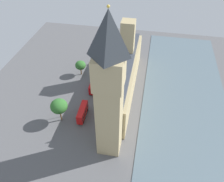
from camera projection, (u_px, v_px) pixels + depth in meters
ground_plane at (119, 89)px, 113.65m from camera, size 129.97×129.97×0.00m
river_thames at (184, 97)px, 109.11m from camera, size 37.77×116.97×0.25m
parliament_building at (124, 74)px, 108.65m from camera, size 10.99×59.11×30.36m
clock_tower at (109, 91)px, 70.15m from camera, size 9.01×9.01×53.63m
car_black_near_tower at (104, 62)px, 130.30m from camera, size 2.03×4.78×1.74m
car_dark_green_opposite_hall at (96, 76)px, 120.16m from camera, size 2.17×4.81×1.74m
double_decker_bus_corner at (94, 85)px, 111.96m from camera, size 2.83×10.55×4.75m
double_decker_bus_leading at (82, 112)px, 98.19m from camera, size 3.00×10.60×4.75m
pedestrian_far_end at (112, 70)px, 124.11m from camera, size 0.70×0.63×1.70m
pedestrian_kerbside at (107, 82)px, 116.88m from camera, size 0.68×0.60×1.71m
plane_tree_trailing at (59, 106)px, 93.20m from camera, size 6.90×6.90×10.95m
plane_tree_under_trees at (80, 65)px, 119.13m from camera, size 5.39×5.39×7.97m
street_lamp_by_river_gate at (60, 109)px, 96.96m from camera, size 0.56×0.56×6.19m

